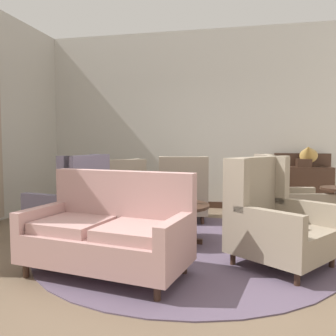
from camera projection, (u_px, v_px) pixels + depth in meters
The scene contains 14 objects.
ground at pixel (181, 256), 3.92m from camera, with size 9.03×9.03×0.00m, color brown.
wall_back at pixel (208, 120), 6.75m from camera, with size 6.61×0.08×3.39m, color #BCB7AD.
baseboard_back at pixel (207, 205), 6.82m from camera, with size 6.45×0.03×0.12m, color #382319.
area_rug at pixel (186, 248), 4.21m from camera, with size 3.48×3.48×0.01m, color #5B4C60.
coffee_table at pixel (174, 211), 4.41m from camera, with size 0.88×0.88×0.50m.
porcelain_vase at pixel (177, 190), 4.43m from camera, with size 0.16×0.16×0.40m.
settee at pixel (109, 232), 3.39m from camera, with size 1.68×1.06×0.98m.
armchair_foreground_right at pixel (115, 195), 5.59m from camera, with size 1.13×1.13×1.01m.
armchair_near_sideboard at pixel (182, 194), 5.64m from camera, with size 0.93×1.00×1.05m.
armchair_far_left at pixel (284, 203), 4.75m from camera, with size 1.00×0.90×1.11m.
armchair_near_window at pixel (274, 221), 3.64m from camera, with size 1.21×1.20×1.11m.
armchair_beside_settee at pixel (73, 203), 4.70m from camera, with size 0.99×0.94×1.11m.
sideboard at pixel (303, 187), 6.20m from camera, with size 0.97×0.35×1.07m.
gramophone at pixel (307, 154), 6.06m from camera, with size 0.38×0.45×0.48m.
Camera 1 is at (0.65, -3.78, 1.28)m, focal length 37.59 mm.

